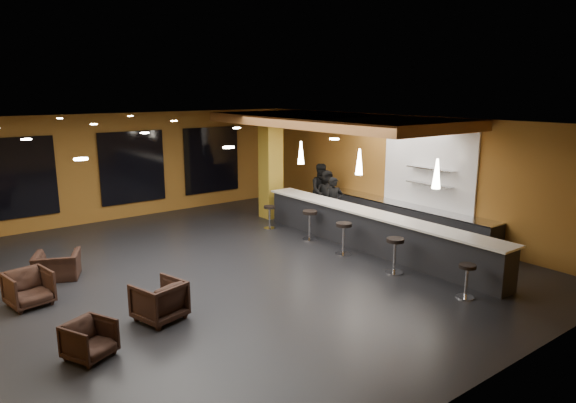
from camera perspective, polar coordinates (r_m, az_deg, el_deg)
floor at (r=12.69m, az=-5.85°, el=-7.54°), size 12.00×13.00×0.10m
ceiling at (r=11.95m, az=-6.24°, el=8.90°), size 12.00×13.00×0.10m
wall_back at (r=18.03m, az=-17.03°, el=3.85°), size 12.00×0.10×3.50m
wall_front at (r=7.62m, az=20.97°, el=-7.76°), size 12.00×0.10×3.50m
wall_right at (r=16.13m, az=12.61°, el=3.14°), size 0.10×13.00×3.50m
wood_soffit at (r=15.17m, az=4.91°, el=8.95°), size 3.60×8.00×0.28m
window_left at (r=17.05m, az=-27.94°, el=2.30°), size 2.20×0.06×2.40m
window_center at (r=17.94m, az=-16.89°, el=3.66°), size 2.20×0.06×2.40m
window_right at (r=19.18m, az=-8.48°, el=4.60°), size 2.20×0.06×2.40m
tile_backsplash at (r=15.41m, az=15.29°, el=3.52°), size 0.06×3.20×2.40m
bar_counter at (r=13.99m, az=9.15°, el=-3.37°), size 0.60×8.00×1.00m
bar_top at (r=13.86m, az=9.23°, el=-1.28°), size 0.78×8.10×0.05m
prep_counter at (r=15.78m, az=12.84°, el=-1.97°), size 0.70×6.00×0.86m
prep_top at (r=15.68m, az=12.92°, el=-0.36°), size 0.72×6.00×0.03m
wall_shelf_lower at (r=15.25m, az=15.47°, el=1.89°), size 0.30×1.50×0.03m
wall_shelf_upper at (r=15.17m, az=15.57°, el=3.56°), size 0.30×1.50×0.03m
column at (r=17.14m, az=-1.93°, el=3.97°), size 0.60×0.60×3.50m
pendant_0 at (r=12.35m, az=16.20°, el=2.99°), size 0.20×0.20×0.70m
pendant_1 at (r=13.95m, az=7.92°, el=4.40°), size 0.20×0.20×0.70m
pendant_2 at (r=15.79m, az=1.45°, el=5.44°), size 0.20×0.20×0.70m
staff_a at (r=15.93m, az=5.11°, el=-0.17°), size 0.69×0.59×1.61m
staff_b at (r=17.17m, az=3.82°, el=1.16°), size 1.09×0.99×1.85m
staff_c at (r=17.18m, az=4.24°, el=0.81°), size 0.89×0.67×1.64m
armchair_a at (r=9.14m, az=-21.18°, el=-14.13°), size 0.90×0.91×0.63m
armchair_b at (r=10.10m, az=-14.12°, el=-10.63°), size 1.01×1.02×0.76m
armchair_c at (r=11.63m, az=-26.84°, el=-8.61°), size 0.91×0.92×0.73m
armchair_d at (r=12.94m, az=-24.26°, el=-6.53°), size 1.21×1.15×0.62m
bar_stool_0 at (r=11.34m, az=19.25°, el=-7.89°), size 0.37×0.37×0.73m
bar_stool_1 at (r=12.35m, az=11.79°, el=-5.40°), size 0.43×0.43×0.85m
bar_stool_2 at (r=13.49m, az=6.20°, el=-3.65°), size 0.43×0.43×0.86m
bar_stool_3 at (r=14.73m, az=2.44°, el=-2.21°), size 0.43×0.43×0.86m
bar_stool_4 at (r=15.90m, az=-2.07°, el=-1.42°), size 0.37×0.37×0.73m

